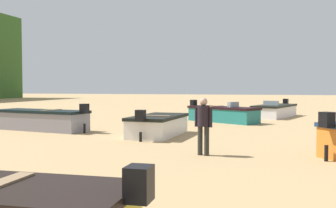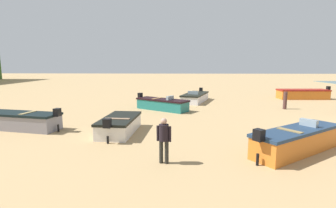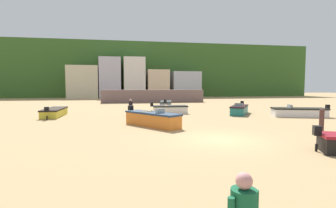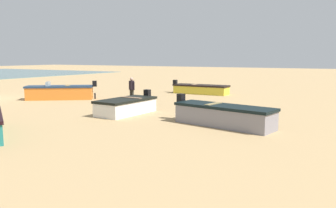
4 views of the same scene
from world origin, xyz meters
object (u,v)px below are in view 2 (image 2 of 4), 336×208
object	(u,v)px
beach_walker_distant	(164,137)
boat_teal_7	(162,104)
boat_orange_1	(297,140)
boat_white_2	(195,97)
boat_orange_4	(303,94)
mooring_post_near_water	(285,100)
boat_grey_3	(20,121)
boat_white_6	(120,125)

from	to	relation	value
beach_walker_distant	boat_teal_7	bearing A→B (deg)	107.48
boat_teal_7	beach_walker_distant	world-z (taller)	beach_walker_distant
boat_orange_1	boat_white_2	world-z (taller)	boat_orange_1
boat_orange_1	boat_teal_7	size ratio (longest dim) A/B	1.04
boat_orange_4	mooring_post_near_water	world-z (taller)	mooring_post_near_water
boat_orange_4	boat_teal_7	size ratio (longest dim) A/B	1.21
boat_orange_1	boat_grey_3	bearing A→B (deg)	-139.27
boat_grey_3	boat_orange_1	bearing A→B (deg)	-92.21
boat_white_2	boat_orange_4	bearing A→B (deg)	-149.65
boat_grey_3	boat_white_6	world-z (taller)	boat_grey_3
boat_orange_1	boat_orange_4	world-z (taller)	boat_orange_1
boat_white_2	boat_white_6	distance (m)	11.85
boat_orange_1	mooring_post_near_water	distance (m)	10.60
boat_grey_3	mooring_post_near_water	bearing A→B (deg)	-56.44
boat_white_2	boat_orange_4	distance (m)	11.13
boat_white_2	mooring_post_near_water	world-z (taller)	mooring_post_near_water
boat_orange_4	boat_orange_1	bearing A→B (deg)	152.06
mooring_post_near_water	beach_walker_distant	distance (m)	14.28
boat_orange_4	mooring_post_near_water	bearing A→B (deg)	143.18
boat_orange_1	boat_white_6	distance (m)	8.06
boat_white_2	beach_walker_distant	bearing A→B (deg)	99.95
boat_grey_3	mooring_post_near_water	xyz separation A→B (m)	(6.79, -16.69, 0.21)
boat_teal_7	beach_walker_distant	size ratio (longest dim) A/B	2.59
boat_grey_3	boat_white_6	size ratio (longest dim) A/B	1.26
boat_orange_1	boat_white_6	size ratio (longest dim) A/B	1.17
boat_white_6	beach_walker_distant	bearing A→B (deg)	-54.45
boat_white_2	boat_teal_7	distance (m)	5.16
boat_white_2	beach_walker_distant	distance (m)	15.04
boat_white_2	beach_walker_distant	xyz separation A→B (m)	(-14.88, 2.12, 0.55)
boat_orange_1	boat_teal_7	xyz separation A→B (m)	(9.25, 5.84, -0.06)
boat_grey_3	boat_teal_7	world-z (taller)	boat_grey_3
boat_orange_1	beach_walker_distant	distance (m)	5.33
boat_orange_4	boat_white_6	size ratio (longest dim) A/B	1.35
boat_orange_4	boat_white_2	bearing A→B (deg)	100.52
boat_white_2	boat_white_6	bearing A→B (deg)	85.36
boat_white_2	boat_white_6	world-z (taller)	boat_white_6
boat_orange_4	mooring_post_near_water	xyz separation A→B (m)	(-6.00, 4.21, 0.19)
beach_walker_distant	boat_grey_3	bearing A→B (deg)	164.33
boat_orange_4	boat_teal_7	world-z (taller)	boat_orange_4
mooring_post_near_water	boat_orange_1	bearing A→B (deg)	159.97
beach_walker_distant	mooring_post_near_water	bearing A→B (deg)	65.79
mooring_post_near_water	boat_white_2	bearing A→B (deg)	61.46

